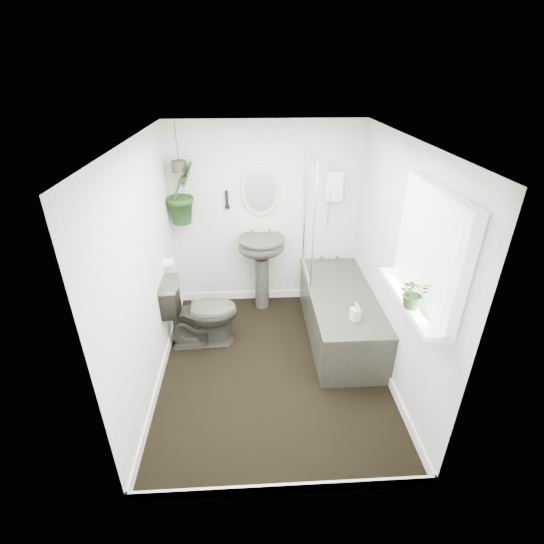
{
  "coord_description": "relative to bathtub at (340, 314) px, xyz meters",
  "views": [
    {
      "loc": [
        -0.19,
        -3.2,
        2.83
      ],
      "look_at": [
        0.0,
        0.15,
        1.05
      ],
      "focal_mm": 26.0,
      "sensor_mm": 36.0,
      "label": 1
    }
  ],
  "objects": [
    {
      "name": "floor",
      "position": [
        -0.8,
        -0.5,
        -0.3
      ],
      "size": [
        2.3,
        2.8,
        0.02
      ],
      "primitive_type": "cube",
      "color": "black",
      "rests_on": "ground"
    },
    {
      "name": "ceiling",
      "position": [
        -0.8,
        -0.5,
        2.02
      ],
      "size": [
        2.3,
        2.8,
        0.02
      ],
      "primitive_type": "cube",
      "color": "white",
      "rests_on": "ground"
    },
    {
      "name": "wall_back",
      "position": [
        -0.8,
        0.91,
        0.86
      ],
      "size": [
        2.3,
        0.02,
        2.3
      ],
      "primitive_type": "cube",
      "color": "white",
      "rests_on": "ground"
    },
    {
      "name": "wall_front",
      "position": [
        -0.8,
        -1.91,
        0.86
      ],
      "size": [
        2.3,
        0.02,
        2.3
      ],
      "primitive_type": "cube",
      "color": "white",
      "rests_on": "ground"
    },
    {
      "name": "wall_left",
      "position": [
        -1.96,
        -0.5,
        0.86
      ],
      "size": [
        0.02,
        2.8,
        2.3
      ],
      "primitive_type": "cube",
      "color": "white",
      "rests_on": "ground"
    },
    {
      "name": "wall_right",
      "position": [
        0.36,
        -0.5,
        0.86
      ],
      "size": [
        0.02,
        2.8,
        2.3
      ],
      "primitive_type": "cube",
      "color": "white",
      "rests_on": "ground"
    },
    {
      "name": "skirting",
      "position": [
        -0.8,
        -0.5,
        -0.24
      ],
      "size": [
        2.3,
        2.8,
        0.1
      ],
      "primitive_type": "cube",
      "color": "white",
      "rests_on": "floor"
    },
    {
      "name": "bathtub",
      "position": [
        0.0,
        0.0,
        0.0
      ],
      "size": [
        0.72,
        1.72,
        0.58
      ],
      "primitive_type": null,
      "color": "#34352C",
      "rests_on": "floor"
    },
    {
      "name": "bath_screen",
      "position": [
        -0.33,
        0.49,
        0.99
      ],
      "size": [
        0.04,
        0.72,
        1.4
      ],
      "primitive_type": null,
      "color": "silver",
      "rests_on": "bathtub"
    },
    {
      "name": "shower_box",
      "position": [
        0.0,
        0.84,
        1.26
      ],
      "size": [
        0.2,
        0.1,
        0.35
      ],
      "primitive_type": "cube",
      "color": "white",
      "rests_on": "wall_back"
    },
    {
      "name": "oval_mirror",
      "position": [
        -0.87,
        0.87,
        1.21
      ],
      "size": [
        0.46,
        0.03,
        0.62
      ],
      "primitive_type": "ellipsoid",
      "color": "beige",
      "rests_on": "wall_back"
    },
    {
      "name": "wall_sconce",
      "position": [
        -1.27,
        0.86,
        1.11
      ],
      "size": [
        0.04,
        0.04,
        0.22
      ],
      "primitive_type": "cylinder",
      "color": "black",
      "rests_on": "wall_back"
    },
    {
      "name": "toilet_roll_holder",
      "position": [
        -1.9,
        0.2,
        0.61
      ],
      "size": [
        0.11,
        0.11,
        0.11
      ],
      "primitive_type": "cylinder",
      "rotation": [
        0.0,
        1.57,
        0.0
      ],
      "color": "white",
      "rests_on": "wall_left"
    },
    {
      "name": "window_recess",
      "position": [
        0.29,
        -1.2,
        1.36
      ],
      "size": [
        0.08,
        1.0,
        0.9
      ],
      "primitive_type": "cube",
      "color": "white",
      "rests_on": "wall_right"
    },
    {
      "name": "window_sill",
      "position": [
        0.22,
        -1.2,
        0.94
      ],
      "size": [
        0.18,
        1.0,
        0.04
      ],
      "primitive_type": "cube",
      "color": "white",
      "rests_on": "wall_right"
    },
    {
      "name": "window_blinds",
      "position": [
        0.24,
        -1.2,
        1.36
      ],
      "size": [
        0.01,
        0.86,
        0.76
      ],
      "primitive_type": "cube",
      "color": "white",
      "rests_on": "wall_right"
    },
    {
      "name": "toilet",
      "position": [
        -1.57,
        -0.03,
        0.12
      ],
      "size": [
        0.82,
        0.5,
        0.82
      ],
      "primitive_type": "imported",
      "rotation": [
        0.0,
        0.0,
        1.63
      ],
      "color": "#34352C",
      "rests_on": "floor"
    },
    {
      "name": "pedestal_sink",
      "position": [
        -0.87,
        0.69,
        0.2
      ],
      "size": [
        0.66,
        0.59,
        0.97
      ],
      "primitive_type": null,
      "rotation": [
        0.0,
        0.0,
        0.21
      ],
      "color": "#34352C",
      "rests_on": "floor"
    },
    {
      "name": "sill_plant",
      "position": [
        0.17,
        -1.33,
        1.08
      ],
      "size": [
        0.23,
        0.21,
        0.23
      ],
      "primitive_type": "imported",
      "rotation": [
        0.0,
        0.0,
        -0.12
      ],
      "color": "black",
      "rests_on": "window_sill"
    },
    {
      "name": "hanging_plant",
      "position": [
        -1.77,
        0.75,
        1.24
      ],
      "size": [
        0.49,
        0.51,
        0.72
      ],
      "primitive_type": "imported",
      "rotation": [
        0.0,
        0.0,
        0.95
      ],
      "color": "black",
      "rests_on": "ceiling"
    },
    {
      "name": "soap_bottle",
      "position": [
        0.01,
        -0.53,
        0.39
      ],
      "size": [
        0.1,
        0.11,
        0.19
      ],
      "primitive_type": "imported",
      "rotation": [
        0.0,
        0.0,
        0.21
      ],
      "color": "#2B2828",
      "rests_on": "bathtub"
    },
    {
      "name": "hanging_pot",
      "position": [
        -1.77,
        0.75,
        1.54
      ],
      "size": [
        0.16,
        0.16,
        0.12
      ],
      "primitive_type": "cylinder",
      "color": "#3C3220",
      "rests_on": "ceiling"
    }
  ]
}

